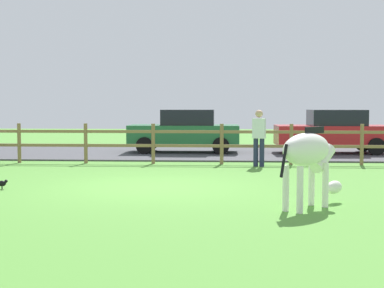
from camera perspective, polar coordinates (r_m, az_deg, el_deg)
name	(u,v)px	position (r m, az deg, el deg)	size (l,w,h in m)	color
ground_plane	(151,187)	(12.67, -4.04, -4.25)	(60.00, 60.00, 0.00)	#549338
parking_asphalt	(184,152)	(21.87, -0.80, -0.75)	(28.00, 7.40, 0.05)	#47474C
paddock_fence	(153,141)	(17.61, -3.84, 0.32)	(20.90, 0.11, 1.22)	olive
zebra	(309,155)	(10.15, 11.44, -1.08)	(1.41, 1.59, 1.41)	white
crow_on_grass	(2,183)	(12.97, -18.14, -3.69)	(0.21, 0.10, 0.20)	black
parked_car_red	(333,131)	(21.41, 13.70, 1.24)	(4.06, 1.99, 1.56)	red
parked_car_green	(185,131)	(21.24, -0.68, 1.33)	(4.02, 1.91, 1.56)	#236B38
visitor_left_of_tree	(259,135)	(16.86, 6.60, 0.85)	(0.40, 0.30, 1.64)	#232847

